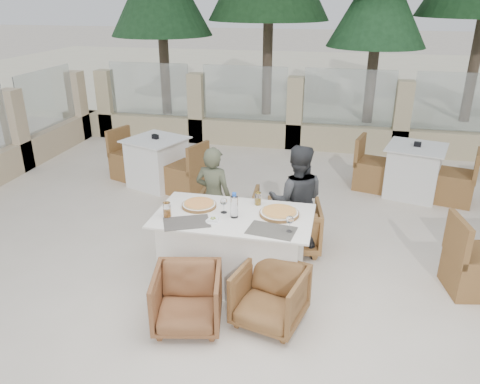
% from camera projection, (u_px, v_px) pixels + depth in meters
% --- Properties ---
extents(ground, '(80.00, 80.00, 0.00)m').
position_uv_depth(ground, '(243.00, 277.00, 5.08)').
color(ground, beige).
rests_on(ground, ground).
extents(sand_patch, '(30.00, 16.00, 0.01)m').
position_uv_depth(sand_patch, '(321.00, 76.00, 17.67)').
color(sand_patch, '#F6EDC9').
rests_on(sand_patch, ground).
extents(perimeter_wall_far, '(10.00, 0.34, 1.60)m').
position_uv_depth(perimeter_wall_far, '(295.00, 108.00, 9.09)').
color(perimeter_wall_far, tan).
rests_on(perimeter_wall_far, ground).
extents(pine_centre, '(2.20, 2.20, 5.00)m').
position_uv_depth(pine_centre, '(378.00, 11.00, 10.28)').
color(pine_centre, '#214E28').
rests_on(pine_centre, ground).
extents(dining_table, '(1.60, 0.90, 0.77)m').
position_uv_depth(dining_table, '(234.00, 248.00, 4.90)').
color(dining_table, white).
rests_on(dining_table, ground).
extents(placemat_near_left, '(0.53, 0.46, 0.00)m').
position_uv_depth(placemat_near_left, '(187.00, 222.00, 4.59)').
color(placemat_near_left, '#504A44').
rests_on(placemat_near_left, dining_table).
extents(placemat_near_right, '(0.49, 0.36, 0.00)m').
position_uv_depth(placemat_near_right, '(271.00, 230.00, 4.44)').
color(placemat_near_right, '#524E46').
rests_on(placemat_near_right, dining_table).
extents(pizza_left, '(0.43, 0.43, 0.05)m').
position_uv_depth(pizza_left, '(199.00, 205.00, 4.93)').
color(pizza_left, orange).
rests_on(pizza_left, dining_table).
extents(pizza_right, '(0.46, 0.46, 0.05)m').
position_uv_depth(pizza_right, '(279.00, 213.00, 4.74)').
color(pizza_right, orange).
rests_on(pizza_right, dining_table).
extents(water_bottle, '(0.10, 0.10, 0.26)m').
position_uv_depth(water_bottle, '(234.00, 205.00, 4.65)').
color(water_bottle, '#A2BCD5').
rests_on(water_bottle, dining_table).
extents(wine_glass_centre, '(0.10, 0.10, 0.18)m').
position_uv_depth(wine_glass_centre, '(224.00, 204.00, 4.77)').
color(wine_glass_centre, silver).
rests_on(wine_glass_centre, dining_table).
extents(wine_glass_corner, '(0.09, 0.09, 0.18)m').
position_uv_depth(wine_glass_corner, '(290.00, 223.00, 4.38)').
color(wine_glass_corner, silver).
rests_on(wine_glass_corner, dining_table).
extents(beer_glass_left, '(0.09, 0.09, 0.15)m').
position_uv_depth(beer_glass_left, '(167.00, 210.00, 4.68)').
color(beer_glass_left, orange).
rests_on(beer_glass_left, dining_table).
extents(beer_glass_right, '(0.08, 0.08, 0.14)m').
position_uv_depth(beer_glass_right, '(258.00, 199.00, 4.96)').
color(beer_glass_right, gold).
rests_on(beer_glass_right, dining_table).
extents(olive_dish, '(0.14, 0.14, 0.04)m').
position_uv_depth(olive_dish, '(213.00, 220.00, 4.60)').
color(olive_dish, white).
rests_on(olive_dish, dining_table).
extents(armchair_far_left, '(0.74, 0.75, 0.65)m').
position_uv_depth(armchair_far_left, '(229.00, 215.00, 5.77)').
color(armchair_far_left, brown).
rests_on(armchair_far_left, ground).
extents(armchair_far_right, '(0.72, 0.73, 0.58)m').
position_uv_depth(armchair_far_right, '(294.00, 227.00, 5.56)').
color(armchair_far_right, olive).
rests_on(armchair_far_right, ground).
extents(armchair_near_left, '(0.72, 0.73, 0.56)m').
position_uv_depth(armchair_near_left, '(187.00, 299.00, 4.25)').
color(armchair_near_left, brown).
rests_on(armchair_near_left, ground).
extents(armchair_near_right, '(0.73, 0.74, 0.56)m').
position_uv_depth(armchair_near_right, '(270.00, 296.00, 4.30)').
color(armchair_near_right, brown).
rests_on(armchair_near_right, ground).
extents(diner_left, '(0.50, 0.38, 1.25)m').
position_uv_depth(diner_left, '(214.00, 197.00, 5.53)').
color(diner_left, '#4D523B').
rests_on(diner_left, ground).
extents(diner_right, '(0.69, 0.57, 1.33)m').
position_uv_depth(diner_right, '(296.00, 201.00, 5.33)').
color(diner_right, '#333538').
rests_on(diner_right, ground).
extents(bg_table_a, '(1.82, 1.34, 0.77)m').
position_uv_depth(bg_table_a, '(157.00, 162.00, 7.40)').
color(bg_table_a, white).
rests_on(bg_table_a, ground).
extents(bg_table_b, '(1.79, 1.21, 0.77)m').
position_uv_depth(bg_table_b, '(413.00, 171.00, 7.04)').
color(bg_table_b, silver).
rests_on(bg_table_b, ground).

